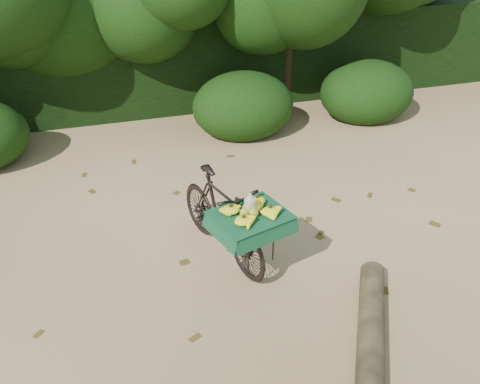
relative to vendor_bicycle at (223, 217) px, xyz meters
name	(u,v)px	position (x,y,z in m)	size (l,w,h in m)	color
ground	(228,303)	(-0.18, -0.86, -0.56)	(80.00, 80.00, 0.00)	tan
vendor_bicycle	(223,217)	(0.00, 0.00, 0.00)	(1.13, 1.93, 1.09)	black
hedge_backdrop	(143,61)	(-0.18, 5.44, 0.34)	(26.00, 1.80, 1.80)	black
tree_row	(106,14)	(-0.83, 4.64, 1.44)	(14.50, 2.00, 4.00)	black
bush_clumps	(189,115)	(0.32, 3.44, -0.11)	(8.80, 1.70, 0.90)	black
leaf_litter	(213,267)	(-0.18, -0.21, -0.55)	(7.00, 7.30, 0.01)	#4E3B14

